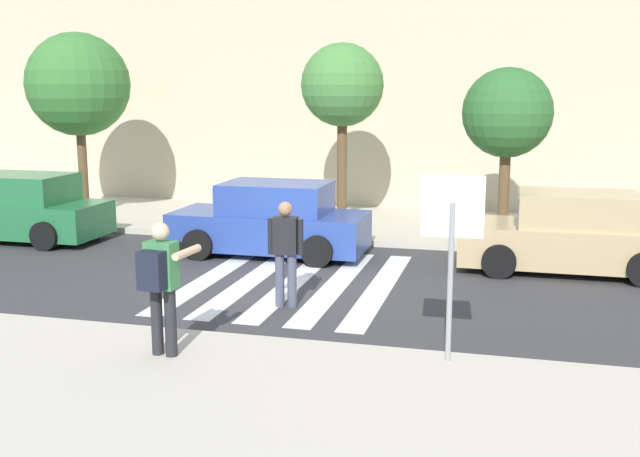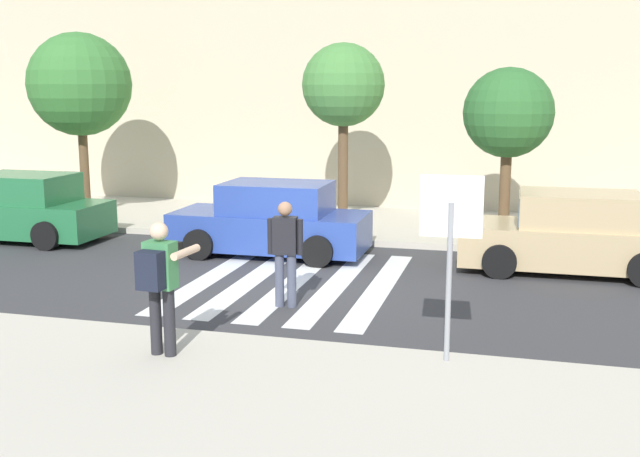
{
  "view_description": "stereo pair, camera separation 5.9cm",
  "coord_description": "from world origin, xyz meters",
  "px_view_note": "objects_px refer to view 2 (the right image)",
  "views": [
    {
      "loc": [
        3.79,
        -12.54,
        3.5
      ],
      "look_at": [
        0.6,
        -0.2,
        1.1
      ],
      "focal_mm": 42.0,
      "sensor_mm": 36.0,
      "label": 1
    },
    {
      "loc": [
        3.84,
        -12.52,
        3.5
      ],
      "look_at": [
        0.6,
        -0.2,
        1.1
      ],
      "focal_mm": 42.0,
      "sensor_mm": 36.0,
      "label": 2
    }
  ],
  "objects_px": {
    "stop_sign": "(451,228)",
    "photographer_with_backpack": "(160,277)",
    "street_tree_west": "(80,85)",
    "pedestrian_crossing": "(285,248)",
    "parked_car_tan": "(572,235)",
    "street_tree_east": "(508,114)",
    "parked_car_green": "(21,209)",
    "parked_car_blue": "(272,221)",
    "street_tree_center": "(343,87)"
  },
  "relations": [
    {
      "from": "street_tree_center",
      "to": "street_tree_east",
      "type": "bearing_deg",
      "value": -9.65
    },
    {
      "from": "parked_car_green",
      "to": "parked_car_blue",
      "type": "bearing_deg",
      "value": 0.0
    },
    {
      "from": "stop_sign",
      "to": "pedestrian_crossing",
      "type": "bearing_deg",
      "value": 142.18
    },
    {
      "from": "stop_sign",
      "to": "parked_car_tan",
      "type": "height_order",
      "value": "stop_sign"
    },
    {
      "from": "street_tree_center",
      "to": "pedestrian_crossing",
      "type": "bearing_deg",
      "value": -85.11
    },
    {
      "from": "street_tree_west",
      "to": "street_tree_east",
      "type": "bearing_deg",
      "value": -2.14
    },
    {
      "from": "photographer_with_backpack",
      "to": "pedestrian_crossing",
      "type": "relative_size",
      "value": 1.0
    },
    {
      "from": "photographer_with_backpack",
      "to": "pedestrian_crossing",
      "type": "xyz_separation_m",
      "value": [
        0.74,
        2.91,
        -0.19
      ]
    },
    {
      "from": "parked_car_green",
      "to": "parked_car_tan",
      "type": "relative_size",
      "value": 1.0
    },
    {
      "from": "pedestrian_crossing",
      "to": "parked_car_blue",
      "type": "height_order",
      "value": "pedestrian_crossing"
    },
    {
      "from": "photographer_with_backpack",
      "to": "parked_car_tan",
      "type": "bearing_deg",
      "value": 50.74
    },
    {
      "from": "parked_car_blue",
      "to": "street_tree_center",
      "type": "xyz_separation_m",
      "value": [
        0.88,
        2.86,
        2.8
      ]
    },
    {
      "from": "parked_car_green",
      "to": "street_tree_west",
      "type": "relative_size",
      "value": 0.86
    },
    {
      "from": "street_tree_west",
      "to": "street_tree_center",
      "type": "relative_size",
      "value": 1.08
    },
    {
      "from": "parked_car_green",
      "to": "street_tree_east",
      "type": "bearing_deg",
      "value": 11.42
    },
    {
      "from": "photographer_with_backpack",
      "to": "street_tree_east",
      "type": "relative_size",
      "value": 0.45
    },
    {
      "from": "street_tree_center",
      "to": "street_tree_east",
      "type": "relative_size",
      "value": 1.16
    },
    {
      "from": "pedestrian_crossing",
      "to": "street_tree_center",
      "type": "relative_size",
      "value": 0.39
    },
    {
      "from": "photographer_with_backpack",
      "to": "street_tree_west",
      "type": "xyz_separation_m",
      "value": [
        -6.76,
        9.15,
        2.4
      ]
    },
    {
      "from": "stop_sign",
      "to": "parked_car_green",
      "type": "height_order",
      "value": "stop_sign"
    },
    {
      "from": "photographer_with_backpack",
      "to": "parked_car_green",
      "type": "bearing_deg",
      "value": 136.3
    },
    {
      "from": "pedestrian_crossing",
      "to": "parked_car_tan",
      "type": "relative_size",
      "value": 0.42
    },
    {
      "from": "street_tree_west",
      "to": "parked_car_green",
      "type": "bearing_deg",
      "value": -92.08
    },
    {
      "from": "stop_sign",
      "to": "photographer_with_backpack",
      "type": "distance_m",
      "value": 3.66
    },
    {
      "from": "street_tree_west",
      "to": "parked_car_blue",
      "type": "bearing_deg",
      "value": -23.25
    },
    {
      "from": "parked_car_green",
      "to": "street_tree_east",
      "type": "distance_m",
      "value": 11.33
    },
    {
      "from": "stop_sign",
      "to": "photographer_with_backpack",
      "type": "xyz_separation_m",
      "value": [
        -3.52,
        -0.75,
        -0.67
      ]
    },
    {
      "from": "street_tree_west",
      "to": "street_tree_east",
      "type": "relative_size",
      "value": 1.25
    },
    {
      "from": "photographer_with_backpack",
      "to": "street_tree_west",
      "type": "distance_m",
      "value": 11.63
    },
    {
      "from": "parked_car_tan",
      "to": "street_tree_center",
      "type": "relative_size",
      "value": 0.93
    },
    {
      "from": "stop_sign",
      "to": "parked_car_blue",
      "type": "xyz_separation_m",
      "value": [
        -4.22,
        5.8,
        -1.11
      ]
    },
    {
      "from": "photographer_with_backpack",
      "to": "pedestrian_crossing",
      "type": "bearing_deg",
      "value": 75.81
    },
    {
      "from": "street_tree_east",
      "to": "street_tree_center",
      "type": "bearing_deg",
      "value": 170.35
    },
    {
      "from": "street_tree_west",
      "to": "street_tree_center",
      "type": "distance_m",
      "value": 6.94
    },
    {
      "from": "pedestrian_crossing",
      "to": "street_tree_east",
      "type": "distance_m",
      "value": 6.98
    },
    {
      "from": "parked_car_blue",
      "to": "stop_sign",
      "type": "bearing_deg",
      "value": -53.95
    },
    {
      "from": "photographer_with_backpack",
      "to": "parked_car_blue",
      "type": "height_order",
      "value": "photographer_with_backpack"
    },
    {
      "from": "parked_car_green",
      "to": "street_tree_east",
      "type": "height_order",
      "value": "street_tree_east"
    },
    {
      "from": "stop_sign",
      "to": "parked_car_tan",
      "type": "distance_m",
      "value": 6.18
    },
    {
      "from": "parked_car_blue",
      "to": "street_tree_west",
      "type": "xyz_separation_m",
      "value": [
        -6.06,
        2.6,
        2.85
      ]
    },
    {
      "from": "parked_car_green",
      "to": "street_tree_west",
      "type": "distance_m",
      "value": 3.86
    },
    {
      "from": "photographer_with_backpack",
      "to": "parked_car_tan",
      "type": "xyz_separation_m",
      "value": [
        5.35,
        6.55,
        -0.44
      ]
    },
    {
      "from": "photographer_with_backpack",
      "to": "street_tree_east",
      "type": "bearing_deg",
      "value": 65.23
    },
    {
      "from": "stop_sign",
      "to": "parked_car_tan",
      "type": "relative_size",
      "value": 0.57
    },
    {
      "from": "parked_car_green",
      "to": "parked_car_blue",
      "type": "height_order",
      "value": "same"
    },
    {
      "from": "parked_car_green",
      "to": "street_tree_west",
      "type": "height_order",
      "value": "street_tree_west"
    },
    {
      "from": "parked_car_blue",
      "to": "street_tree_east",
      "type": "bearing_deg",
      "value": 24.94
    },
    {
      "from": "photographer_with_backpack",
      "to": "street_tree_west",
      "type": "relative_size",
      "value": 0.36
    },
    {
      "from": "parked_car_blue",
      "to": "street_tree_center",
      "type": "relative_size",
      "value": 0.93
    },
    {
      "from": "pedestrian_crossing",
      "to": "parked_car_green",
      "type": "height_order",
      "value": "pedestrian_crossing"
    }
  ]
}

